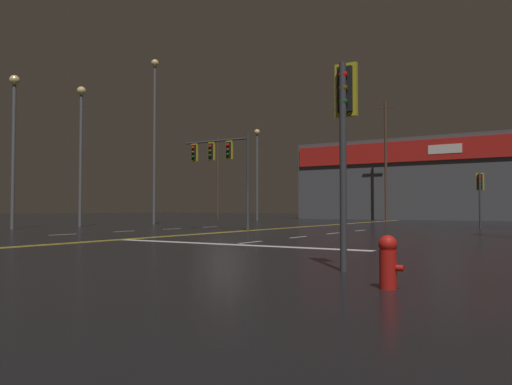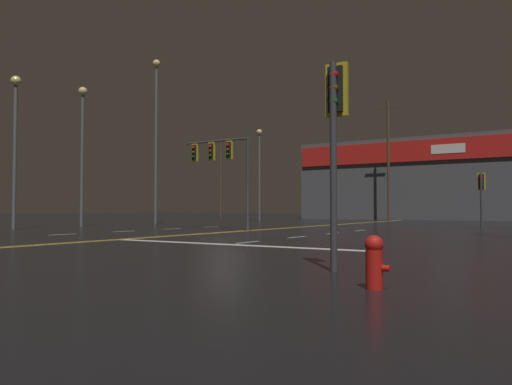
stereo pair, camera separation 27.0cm
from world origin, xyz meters
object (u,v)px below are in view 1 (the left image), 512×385
at_px(traffic_signal_median, 219,157).
at_px(streetlight_far_left, 155,122).
at_px(traffic_signal_corner_northeast, 480,188).
at_px(streetlight_far_median, 14,129).
at_px(traffic_signal_corner_southeast, 345,117).
at_px(streetlight_median_approach, 257,162).
at_px(fire_hydrant, 388,261).
at_px(streetlight_near_left, 81,136).

distance_m(traffic_signal_median, streetlight_far_left, 11.51).
xyz_separation_m(traffic_signal_corner_northeast, streetlight_far_median, (-22.08, -14.32, 3.24)).
relative_size(traffic_signal_corner_southeast, streetlight_far_median, 0.44).
bearing_deg(traffic_signal_median, streetlight_median_approach, 115.82).
xyz_separation_m(streetlight_far_left, streetlight_far_median, (-0.65, -10.60, -1.92)).
xyz_separation_m(streetlight_far_left, fire_hydrant, (23.22, -20.17, -7.09)).
bearing_deg(fire_hydrant, streetlight_far_median, 158.14).
xyz_separation_m(streetlight_near_left, streetlight_median_approach, (0.96, 20.10, -0.04)).
relative_size(traffic_signal_corner_northeast, streetlight_far_median, 0.37).
height_order(traffic_signal_median, traffic_signal_corner_southeast, traffic_signal_median).
distance_m(traffic_signal_median, traffic_signal_corner_northeast, 14.93).
bearing_deg(streetlight_median_approach, streetlight_far_left, -90.94).
bearing_deg(traffic_signal_corner_northeast, streetlight_median_approach, 153.85).
distance_m(traffic_signal_corner_southeast, streetlight_far_left, 29.11).
xyz_separation_m(traffic_signal_median, streetlight_median_approach, (-9.38, 19.39, 1.77)).
xyz_separation_m(traffic_signal_corner_northeast, streetlight_far_left, (-21.43, -3.73, 5.16)).
bearing_deg(fire_hydrant, traffic_signal_corner_northeast, 94.28).
bearing_deg(fire_hydrant, traffic_signal_corner_southeast, 127.79).
bearing_deg(streetlight_near_left, traffic_signal_median, 3.93).
bearing_deg(fire_hydrant, streetlight_far_left, 139.01).
relative_size(traffic_signal_corner_northeast, fire_hydrant, 4.20).
relative_size(traffic_signal_corner_southeast, fire_hydrant, 5.05).
bearing_deg(streetlight_median_approach, traffic_signal_corner_southeast, -56.38).
distance_m(traffic_signal_corner_southeast, fire_hydrant, 3.18).
height_order(traffic_signal_corner_southeast, streetlight_far_median, streetlight_far_median).
xyz_separation_m(traffic_signal_corner_southeast, traffic_signal_corner_northeast, (-0.52, 22.27, -0.48)).
height_order(traffic_signal_median, fire_hydrant, traffic_signal_median).
xyz_separation_m(streetlight_median_approach, streetlight_far_median, (-0.88, -24.73, -0.15)).
height_order(traffic_signal_corner_southeast, traffic_signal_corner_northeast, traffic_signal_corner_southeast).
bearing_deg(streetlight_far_median, traffic_signal_corner_southeast, -19.37).
height_order(traffic_signal_corner_southeast, streetlight_far_left, streetlight_far_left).
xyz_separation_m(traffic_signal_corner_northeast, fire_hydrant, (1.79, -23.90, -1.93)).
distance_m(streetlight_median_approach, fire_hydrant, 41.64).
relative_size(traffic_signal_median, fire_hydrant, 6.69).
height_order(streetlight_median_approach, fire_hydrant, streetlight_median_approach).
bearing_deg(streetlight_near_left, streetlight_far_median, -88.98).
xyz_separation_m(traffic_signal_corner_southeast, streetlight_near_left, (-22.68, 12.57, 2.95)).
bearing_deg(traffic_signal_median, traffic_signal_corner_northeast, 37.23).
distance_m(traffic_signal_median, streetlight_median_approach, 21.61).
xyz_separation_m(traffic_signal_corner_southeast, streetlight_median_approach, (-21.72, 32.67, 2.91)).
bearing_deg(streetlight_near_left, streetlight_far_left, 83.01).
xyz_separation_m(traffic_signal_corner_southeast, streetlight_far_median, (-22.60, 7.95, 2.76)).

